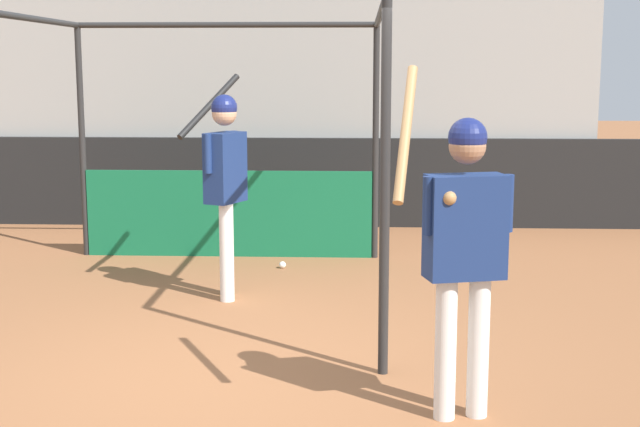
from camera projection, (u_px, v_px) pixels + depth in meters
The scene contains 7 objects.
ground_plane at pixel (218, 380), 6.09m from camera, with size 60.00×60.00×0.00m, color #935B38.
outfield_wall at pixel (288, 182), 11.91m from camera, with size 24.00×0.12×1.18m.
bleacher_section at pixel (298, 99), 13.77m from camera, with size 8.15×4.00×3.26m.
batting_cage at pixel (216, 160), 9.07m from camera, with size 3.35×3.91×2.60m.
player_batter at pixel (225, 175), 8.09m from camera, with size 0.64×0.94×2.05m.
player_waiting at pixel (463, 238), 5.27m from camera, with size 0.74×0.57×2.13m.
baseball at pixel (283, 265), 9.47m from camera, with size 0.07×0.07×0.07m.
Camera 1 is at (0.96, -5.78, 2.12)m, focal length 50.00 mm.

